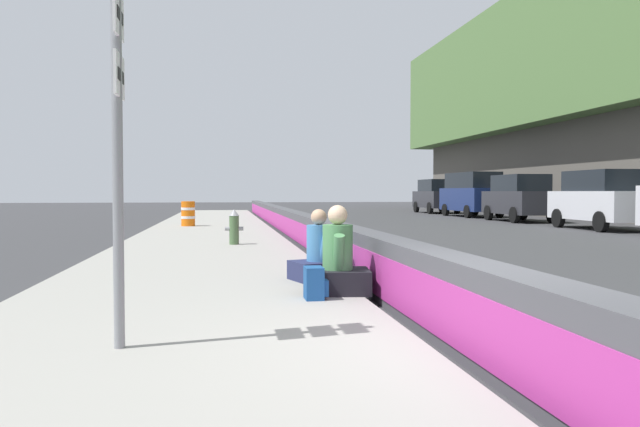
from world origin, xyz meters
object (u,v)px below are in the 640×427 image
route_sign_post (118,100)px  construction_barrel (188,214)px  fire_hydrant (234,227)px  parked_car_midline (519,197)px  backpack (315,283)px  parked_car_farther (436,196)px  seated_person_middle (319,258)px  seated_person_foreground (338,265)px  parked_car_fourth (601,199)px  parked_car_far (472,193)px

route_sign_post → construction_barrel: bearing=1.3°
fire_hydrant → parked_car_midline: bearing=-47.6°
backpack → parked_car_farther: size_ratio=0.08×
route_sign_post → fire_hydrant: 10.51m
route_sign_post → backpack: size_ratio=9.00×
seated_person_middle → parked_car_midline: 23.30m
route_sign_post → parked_car_farther: route_sign_post is taller
parked_car_midline → seated_person_foreground: bearing=148.1°
route_sign_post → seated_person_foreground: 3.88m
parked_car_fourth → seated_person_foreground: bearing=137.4°
seated_person_foreground → seated_person_middle: size_ratio=1.08×
seated_person_middle → parked_car_midline: parked_car_midline is taller
backpack → parked_car_farther: parked_car_farther is taller
route_sign_post → backpack: bearing=-43.1°
route_sign_post → backpack: route_sign_post is taller
parked_car_midline → parked_car_farther: 12.10m
seated_person_foreground → parked_car_farther: bearing=-21.5°
parked_car_far → parked_car_farther: size_ratio=1.07×
seated_person_middle → seated_person_foreground: bearing=-177.0°
fire_hydrant → seated_person_middle: seated_person_middle is taller
fire_hydrant → backpack: size_ratio=2.20×
route_sign_post → parked_car_fourth: 22.61m
fire_hydrant → parked_car_fourth: (6.30, -14.14, 0.60)m
route_sign_post → parked_car_farther: 38.41m
backpack → parked_car_midline: (21.03, -13.20, 0.85)m
parked_car_midline → parked_car_far: size_ratio=0.94×
construction_barrel → seated_person_middle: bearing=-169.9°
seated_person_foreground → parked_car_far: (26.43, -12.82, 0.85)m
parked_car_fourth → construction_barrel: bearing=81.3°
fire_hydrant → construction_barrel: bearing=10.4°
fire_hydrant → route_sign_post: bearing=173.6°
route_sign_post → fire_hydrant: (10.32, -1.15, -1.65)m
construction_barrel → route_sign_post: bearing=-178.7°
construction_barrel → parked_car_farther: 22.56m
construction_barrel → parked_car_farther: bearing=-44.0°
seated_person_middle → backpack: 1.67m
route_sign_post → seated_person_foreground: bearing=-42.7°
backpack → construction_barrel: 17.08m
seated_person_foreground → parked_car_far: parked_car_far is taller
fire_hydrant → seated_person_foreground: 7.86m
backpack → construction_barrel: construction_barrel is taller
route_sign_post → construction_barrel: (19.03, 0.44, -1.61)m
seated_person_middle → construction_barrel: size_ratio=1.12×
construction_barrel → parked_car_midline: parked_car_midline is taller
construction_barrel → seated_person_foreground: bearing=-170.4°
backpack → seated_person_middle: bearing=-10.5°
seated_person_middle → construction_barrel: (15.27, 2.73, 0.15)m
route_sign_post → parked_car_midline: size_ratio=0.74×
seated_person_foreground → seated_person_middle: bearing=3.0°
seated_person_middle → parked_car_midline: (19.39, -12.90, 0.71)m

